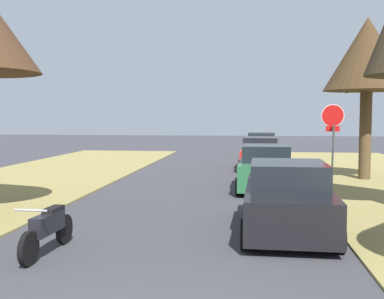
# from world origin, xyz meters

# --- Properties ---
(stop_sign_far) EXTENTS (0.81, 0.36, 2.96)m
(stop_sign_far) POSITION_xyz_m (4.58, 13.30, 2.19)
(stop_sign_far) COLOR #9EA0A5
(stop_sign_far) RESTS_ON grass_verge_right
(street_tree_right_mid_b) EXTENTS (3.41, 3.41, 6.47)m
(street_tree_right_mid_b) POSITION_xyz_m (6.28, 15.69, 4.99)
(street_tree_right_mid_b) COLOR #503D25
(street_tree_right_mid_b) RESTS_ON grass_verge_right
(parked_sedan_black) EXTENTS (2.03, 4.44, 1.57)m
(parked_sedan_black) POSITION_xyz_m (2.47, 6.59, 0.72)
(parked_sedan_black) COLOR black
(parked_sedan_black) RESTS_ON ground
(parked_sedan_green) EXTENTS (2.03, 4.44, 1.57)m
(parked_sedan_green) POSITION_xyz_m (2.21, 12.81, 0.72)
(parked_sedan_green) COLOR #28663D
(parked_sedan_green) RESTS_ON ground
(parked_sedan_red) EXTENTS (2.03, 4.44, 1.57)m
(parked_sedan_red) POSITION_xyz_m (2.16, 19.25, 0.72)
(parked_sedan_red) COLOR red
(parked_sedan_red) RESTS_ON ground
(parked_sedan_white) EXTENTS (2.03, 4.44, 1.57)m
(parked_sedan_white) POSITION_xyz_m (2.39, 25.99, 0.72)
(parked_sedan_white) COLOR white
(parked_sedan_white) RESTS_ON ground
(parked_motorcycle) EXTENTS (0.60, 2.05, 0.97)m
(parked_motorcycle) POSITION_xyz_m (-2.11, 4.28, 0.48)
(parked_motorcycle) COLOR black
(parked_motorcycle) RESTS_ON ground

